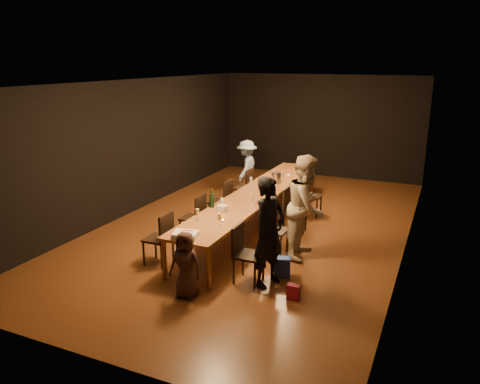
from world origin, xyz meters
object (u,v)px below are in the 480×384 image
at_px(chair_left_2, 220,201).
at_px(woman_birthday, 269,232).
at_px(chair_left_1, 193,217).
at_px(chair_right_1, 275,230).
at_px(champagne_bottle, 212,198).
at_px(chair_left_3, 242,187).
at_px(birthday_cake, 185,235).
at_px(chair_right_0, 249,254).
at_px(chair_right_2, 295,211).
at_px(woman_tan, 306,206).
at_px(child, 186,265).
at_px(ice_bucket, 276,177).
at_px(table, 256,195).
at_px(plate_stack, 222,208).
at_px(man_blue, 247,168).
at_px(chair_left_0, 158,238).
at_px(chair_right_3, 311,196).

height_order(chair_left_2, woman_birthday, woman_birthday).
bearing_deg(chair_left_1, woman_birthday, -119.51).
xyz_separation_m(chair_right_1, champagne_bottle, (-1.24, -0.06, 0.47)).
bearing_deg(chair_left_2, chair_left_1, -180.00).
distance_m(chair_left_3, birthday_cake, 4.09).
xyz_separation_m(chair_right_0, chair_right_2, (0.00, 2.40, 0.00)).
xyz_separation_m(chair_right_1, chair_left_2, (-1.70, 1.20, 0.00)).
bearing_deg(chair_right_2, woman_tan, 26.76).
distance_m(chair_left_1, chair_left_3, 2.40).
bearing_deg(chair_left_2, child, -162.16).
bearing_deg(birthday_cake, chair_left_1, 103.34).
xyz_separation_m(woman_birthday, ice_bucket, (-1.08, 3.31, -0.00)).
xyz_separation_m(child, birthday_cake, (-0.24, 0.42, 0.28)).
relative_size(chair_left_3, woman_tan, 0.50).
height_order(birthday_cake, champagne_bottle, champagne_bottle).
height_order(table, plate_stack, plate_stack).
relative_size(chair_right_0, woman_tan, 0.50).
distance_m(chair_left_2, woman_birthday, 3.11).
bearing_deg(man_blue, chair_left_0, -1.11).
distance_m(champagne_bottle, ice_bucket, 2.27).
bearing_deg(ice_bucket, man_blue, 136.23).
relative_size(chair_right_0, ice_bucket, 3.97).
height_order(table, chair_right_3, chair_right_3).
relative_size(child, ice_bucket, 4.36).
relative_size(chair_left_1, woman_birthday, 0.53).
xyz_separation_m(chair_left_2, chair_left_3, (0.00, 1.20, 0.00)).
distance_m(table, child, 3.23).
xyz_separation_m(chair_left_3, man_blue, (-0.30, 0.95, 0.25)).
distance_m(chair_right_2, chair_left_0, 2.94).
relative_size(chair_right_3, woman_birthday, 0.53).
relative_size(plate_stack, champagne_bottle, 0.56).
relative_size(table, champagne_bottle, 16.37).
distance_m(chair_right_0, chair_left_3, 3.98).
bearing_deg(chair_left_1, chair_right_1, -90.00).
relative_size(chair_left_0, chair_left_2, 1.00).
distance_m(child, ice_bucket, 4.20).
height_order(chair_left_0, birthday_cake, chair_left_0).
distance_m(chair_right_0, man_blue, 4.97).
xyz_separation_m(chair_right_3, ice_bucket, (-0.77, -0.23, 0.40)).
distance_m(man_blue, ice_bucket, 1.72).
bearing_deg(chair_right_3, chair_right_1, -0.00).
bearing_deg(woman_birthday, chair_right_1, 33.04).
relative_size(chair_left_0, child, 0.91).
xyz_separation_m(chair_left_2, champagne_bottle, (0.46, -1.26, 0.47)).
height_order(chair_left_1, champagne_bottle, champagne_bottle).
bearing_deg(child, chair_right_3, 78.06).
xyz_separation_m(table, champagne_bottle, (-0.39, -1.26, 0.23)).
xyz_separation_m(chair_left_2, birthday_cake, (0.79, -2.80, 0.33)).
xyz_separation_m(chair_left_3, woman_birthday, (2.01, -3.54, 0.41)).
bearing_deg(chair_left_3, chair_right_1, -144.69).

